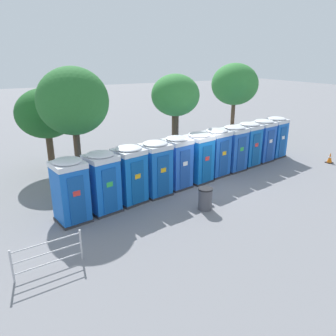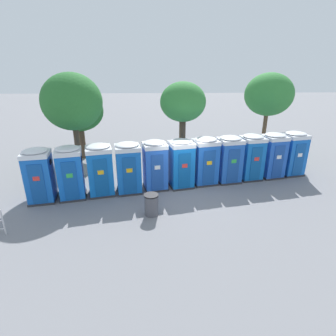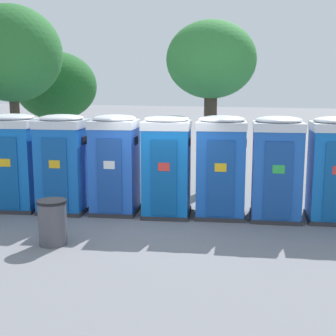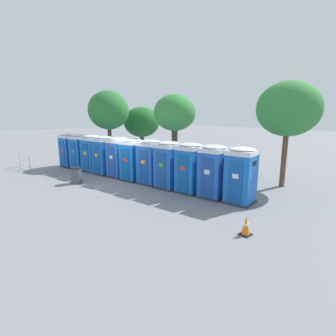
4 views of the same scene
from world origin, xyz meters
name	(u,v)px [view 2 (image 2 of 4)]	position (x,y,z in m)	size (l,w,h in m)	color
ground_plane	(183,189)	(0.00, 0.00, 0.00)	(120.00, 120.00, 0.00)	slate
portapotty_0	(39,175)	(-6.71, -0.96, 1.28)	(1.36, 1.39, 2.54)	#2D2D33
portapotty_1	(71,172)	(-5.39, -0.68, 1.28)	(1.41, 1.43, 2.54)	#2D2D33
portapotty_2	(100,169)	(-4.07, -0.36, 1.28)	(1.46, 1.45, 2.54)	#2D2D33
portapotty_3	(128,168)	(-2.73, -0.16, 1.28)	(1.40, 1.39, 2.54)	#2D2D33
portapotty_4	(155,165)	(-1.42, 0.18, 1.28)	(1.38, 1.40, 2.54)	#2D2D33
portapotty_5	(181,163)	(-0.07, 0.35, 1.28)	(1.42, 1.42, 2.54)	#2D2D33
portapotty_6	(205,161)	(1.24, 0.71, 1.28)	(1.45, 1.42, 2.54)	#2D2D33
portapotty_7	(229,159)	(2.58, 0.91, 1.28)	(1.40, 1.39, 2.54)	#2D2D33
portapotty_8	(251,157)	(3.90, 1.21, 1.28)	(1.35, 1.38, 2.54)	#2D2D33
portapotty_9	(273,155)	(5.23, 1.47, 1.28)	(1.37, 1.39, 2.54)	#2D2D33
portapotty_10	(293,153)	(6.55, 1.77, 1.28)	(1.41, 1.41, 2.54)	#2D2D33
street_tree_0	(269,95)	(6.46, 5.91, 4.20)	(3.27, 3.27, 5.66)	brown
street_tree_1	(72,102)	(-5.70, 1.92, 4.21)	(3.12, 3.12, 5.72)	#4C3826
street_tree_2	(183,103)	(0.29, 3.43, 3.96)	(2.71, 2.71, 5.19)	#4C3826
street_tree_3	(79,111)	(-6.40, 5.49, 3.21)	(3.15, 3.15, 4.56)	#4C3826
trash_can	(151,205)	(-1.59, -2.52, 0.47)	(0.62, 0.62, 0.94)	#4C4C54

